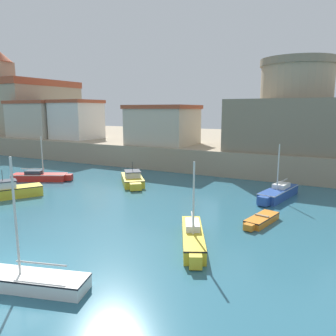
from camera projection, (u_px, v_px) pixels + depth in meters
ground_plane at (13, 269)px, 15.30m from camera, size 200.00×200.00×0.00m
quay_seawall at (251, 146)px, 54.03m from camera, size 120.00×40.00×2.79m
dinghy_orange_0 at (261, 220)px, 21.38m from camera, size 1.75×3.76×0.55m
sailboat_yellow_1 at (193, 237)px, 17.98m from camera, size 3.33×5.51×4.71m
sailboat_blue_2 at (278, 193)px, 27.40m from camera, size 2.53×6.13×4.60m
sailboat_white_3 at (26, 280)px, 13.66m from camera, size 5.70×2.72×5.54m
motorboat_yellow_5 at (133, 179)px, 32.60m from camera, size 4.82×5.37×2.28m
motorboat_yellow_6 at (5, 192)px, 27.40m from camera, size 4.27×5.98×2.42m
sailboat_red_7 at (41, 176)px, 34.27m from camera, size 6.01×3.92×4.66m
church at (32, 105)px, 63.74m from camera, size 13.16×16.14×15.56m
fortress at (294, 117)px, 38.26m from camera, size 13.27×13.27×10.22m
harbor_shed_near_wharf at (77, 119)px, 51.47m from camera, size 6.64×6.40×6.04m
harbor_shed_mid_row at (40, 119)px, 54.93m from camera, size 9.30×7.19×5.98m
harbor_shed_far_end at (163, 125)px, 43.37m from camera, size 8.48×7.20×5.14m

